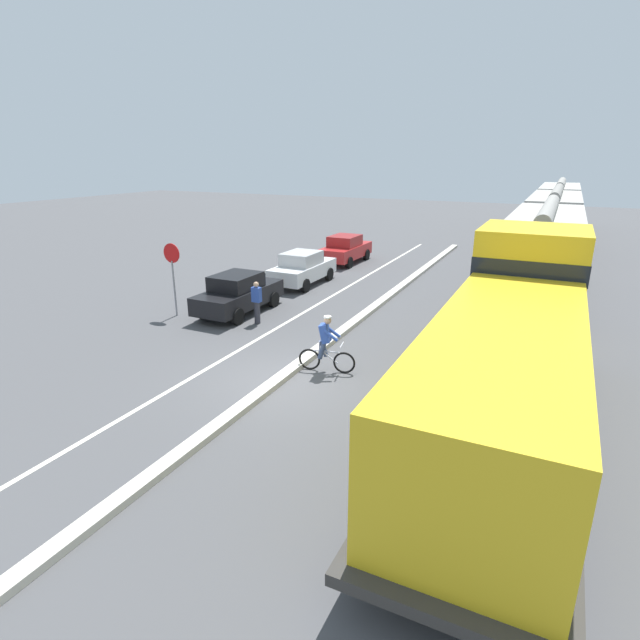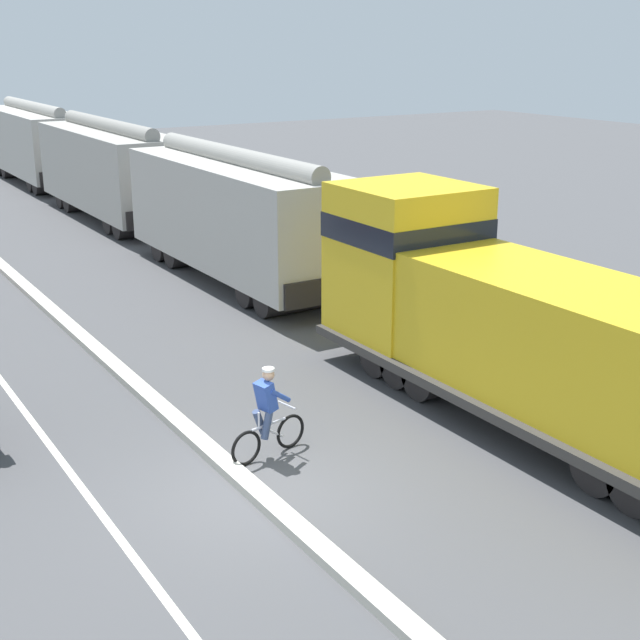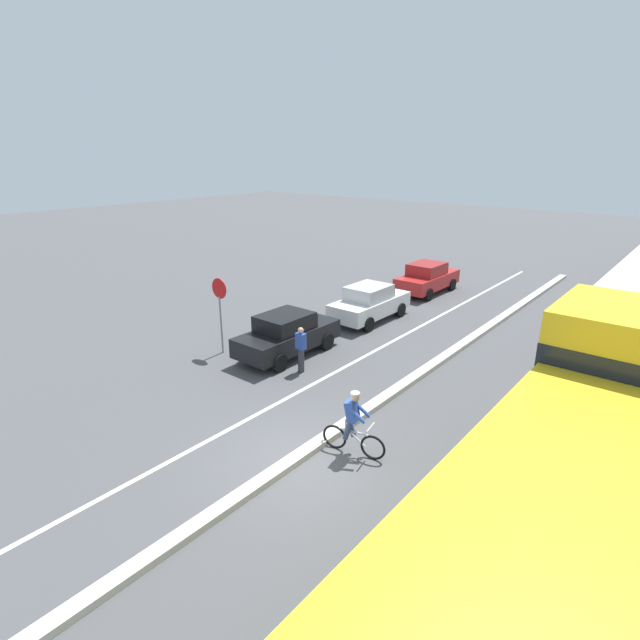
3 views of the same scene
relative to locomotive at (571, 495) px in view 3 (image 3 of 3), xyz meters
name	(u,v)px [view 3 (image 3 of 3)]	position (x,y,z in m)	size (l,w,h in m)	color
ground_plane	(297,460)	(-5.96, -0.23, -1.80)	(120.00, 120.00, 0.00)	#4C4C4F
median_curb	(416,376)	(-5.96, 5.77, -1.72)	(0.36, 36.00, 0.16)	beige
lane_stripe	(357,360)	(-8.36, 5.77, -1.79)	(0.14, 36.00, 0.01)	silver
locomotive	(571,495)	(0.00, 0.00, 0.00)	(3.10, 11.61, 4.20)	gold
parked_car_black	(287,334)	(-10.70, 4.57, -0.98)	(1.85, 4.21, 1.62)	black
parked_car_white	(370,303)	(-10.57, 9.83, -0.98)	(1.86, 4.21, 1.62)	silver
parked_car_red	(427,278)	(-10.73, 15.56, -0.98)	(1.89, 4.23, 1.62)	red
cyclist	(353,425)	(-5.08, 0.88, -0.98)	(1.69, 0.54, 1.71)	black
stop_sign	(220,301)	(-12.74, 3.19, 0.23)	(0.76, 0.08, 2.88)	gray
pedestrian_by_cars	(301,349)	(-9.30, 3.74, -0.95)	(0.34, 0.22, 1.62)	#33333D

